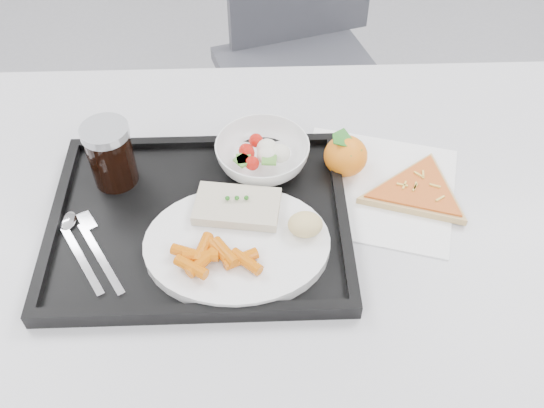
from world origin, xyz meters
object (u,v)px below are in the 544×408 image
at_px(table, 257,246).
at_px(chair, 303,37).
at_px(dinner_plate, 237,245).
at_px(salad_bowl, 262,155).
at_px(tangerine, 346,156).
at_px(tray, 200,221).
at_px(pizza_slice, 418,191).
at_px(cola_glass, 110,153).

xyz_separation_m(table, chair, (0.14, 0.84, -0.15)).
bearing_deg(dinner_plate, salad_bowl, 76.60).
distance_m(table, dinner_plate, 0.12).
distance_m(table, tangerine, 0.21).
distance_m(tray, salad_bowl, 0.15).
xyz_separation_m(dinner_plate, pizza_slice, (0.29, 0.11, -0.01)).
bearing_deg(tray, tangerine, 24.95).
bearing_deg(chair, tangerine, -89.21).
height_order(salad_bowl, cola_glass, cola_glass).
distance_m(table, cola_glass, 0.27).
xyz_separation_m(tray, pizza_slice, (0.35, 0.05, 0.00)).
height_order(chair, cola_glass, chair).
bearing_deg(chair, cola_glass, -115.48).
relative_size(dinner_plate, cola_glass, 2.50).
height_order(chair, pizza_slice, chair).
bearing_deg(dinner_plate, pizza_slice, 20.74).
distance_m(tray, cola_glass, 0.17).
distance_m(cola_glass, tangerine, 0.37).
relative_size(chair, tangerine, 11.54).
bearing_deg(table, tray, -174.64).
relative_size(chair, salad_bowl, 6.11).
bearing_deg(tray, table, 5.36).
relative_size(salad_bowl, cola_glass, 1.41).
xyz_separation_m(salad_bowl, cola_glass, (-0.24, -0.02, 0.03)).
xyz_separation_m(chair, salad_bowl, (-0.13, -0.73, 0.25)).
distance_m(dinner_plate, cola_glass, 0.25).
xyz_separation_m(table, tangerine, (0.15, 0.10, 0.10)).
height_order(tangerine, pizza_slice, tangerine).
bearing_deg(tangerine, salad_bowl, 178.54).
relative_size(tray, cola_glass, 4.17).
bearing_deg(dinner_plate, tray, 133.87).
xyz_separation_m(dinner_plate, salad_bowl, (0.04, 0.17, 0.01)).
bearing_deg(pizza_slice, dinner_plate, -159.26).
distance_m(chair, dinner_plate, 0.95).
distance_m(salad_bowl, pizza_slice, 0.26).
bearing_deg(tangerine, dinner_plate, -136.28).
bearing_deg(pizza_slice, salad_bowl, 165.59).
bearing_deg(dinner_plate, table, 67.06).
relative_size(dinner_plate, pizza_slice, 1.16).
bearing_deg(tangerine, cola_glass, -176.95).
distance_m(chair, pizza_slice, 0.84).
height_order(chair, dinner_plate, chair).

